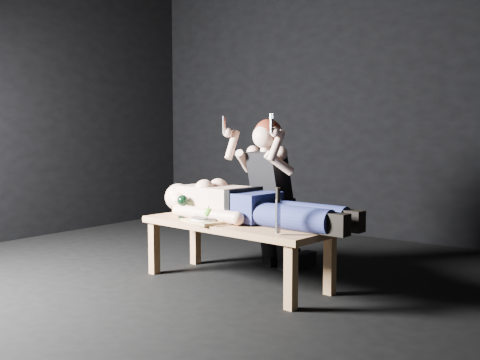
{
  "coord_description": "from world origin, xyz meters",
  "views": [
    {
      "loc": [
        2.66,
        -2.89,
        1.07
      ],
      "look_at": [
        0.32,
        0.24,
        0.75
      ],
      "focal_mm": 40.65,
      "sensor_mm": 36.0,
      "label": 1
    }
  ],
  "objects_px": {
    "kneeling_woman": "(276,192)",
    "carving_knife": "(278,211)",
    "goblet": "(183,206)",
    "lying_man": "(250,201)",
    "table": "(236,253)",
    "serving_tray": "(206,221)"
  },
  "relations": [
    {
      "from": "table",
      "to": "kneeling_woman",
      "type": "distance_m",
      "value": 0.68
    },
    {
      "from": "lying_man",
      "to": "carving_knife",
      "type": "xyz_separation_m",
      "value": [
        0.46,
        -0.34,
        0.01
      ]
    },
    {
      "from": "table",
      "to": "carving_knife",
      "type": "xyz_separation_m",
      "value": [
        0.52,
        -0.25,
        0.37
      ]
    },
    {
      "from": "goblet",
      "to": "carving_knife",
      "type": "bearing_deg",
      "value": -9.55
    },
    {
      "from": "lying_man",
      "to": "goblet",
      "type": "distance_m",
      "value": 0.53
    },
    {
      "from": "goblet",
      "to": "carving_knife",
      "type": "distance_m",
      "value": 0.97
    },
    {
      "from": "kneeling_woman",
      "to": "carving_knife",
      "type": "height_order",
      "value": "kneeling_woman"
    },
    {
      "from": "serving_tray",
      "to": "goblet",
      "type": "relative_size",
      "value": 1.82
    },
    {
      "from": "lying_man",
      "to": "table",
      "type": "bearing_deg",
      "value": -117.24
    },
    {
      "from": "goblet",
      "to": "lying_man",
      "type": "bearing_deg",
      "value": 20.0
    },
    {
      "from": "carving_knife",
      "to": "table",
      "type": "bearing_deg",
      "value": 159.66
    },
    {
      "from": "table",
      "to": "goblet",
      "type": "bearing_deg",
      "value": -163.1
    },
    {
      "from": "table",
      "to": "goblet",
      "type": "xyz_separation_m",
      "value": [
        -0.43,
        -0.09,
        0.31
      ]
    },
    {
      "from": "table",
      "to": "carving_knife",
      "type": "relative_size",
      "value": 4.9
    },
    {
      "from": "table",
      "to": "carving_knife",
      "type": "bearing_deg",
      "value": -20.34
    },
    {
      "from": "table",
      "to": "lying_man",
      "type": "xyz_separation_m",
      "value": [
        0.06,
        0.09,
        0.37
      ]
    },
    {
      "from": "lying_man",
      "to": "serving_tray",
      "type": "xyz_separation_m",
      "value": [
        -0.22,
        -0.23,
        -0.13
      ]
    },
    {
      "from": "carving_knife",
      "to": "serving_tray",
      "type": "bearing_deg",
      "value": 176.41
    },
    {
      "from": "lying_man",
      "to": "goblet",
      "type": "bearing_deg",
      "value": -154.71
    },
    {
      "from": "kneeling_woman",
      "to": "lying_man",
      "type": "bearing_deg",
      "value": -69.16
    },
    {
      "from": "table",
      "to": "kneeling_woman",
      "type": "bearing_deg",
      "value": 96.72
    },
    {
      "from": "serving_tray",
      "to": "carving_knife",
      "type": "relative_size",
      "value": 1.07
    }
  ]
}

